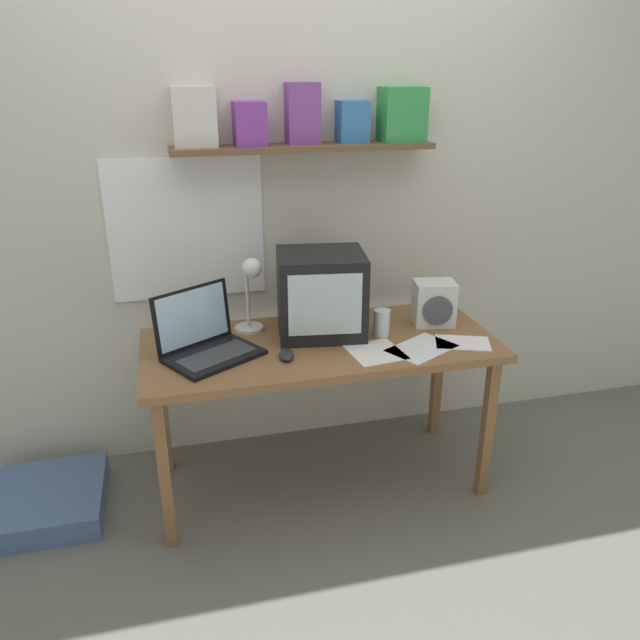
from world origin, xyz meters
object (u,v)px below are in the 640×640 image
(corner_desk, at_px, (320,356))
(juice_glass, at_px, (382,324))
(laptop, at_px, (205,339))
(floor_cushion, at_px, (45,502))
(loose_paper_near_monitor, at_px, (422,348))
(computer_mouse, at_px, (286,355))
(open_notebook, at_px, (376,352))
(space_heater, at_px, (434,303))
(crt_monitor, at_px, (321,294))
(printed_handout, at_px, (463,343))
(desk_lamp, at_px, (251,286))

(corner_desk, xyz_separation_m, juice_glass, (0.28, -0.00, 0.12))
(laptop, xyz_separation_m, floor_cushion, (-0.73, 0.07, -0.72))
(corner_desk, relative_size, loose_paper_near_monitor, 4.52)
(floor_cushion, bearing_deg, computer_mouse, -10.47)
(computer_mouse, xyz_separation_m, open_notebook, (0.37, -0.04, -0.01))
(corner_desk, height_order, space_heater, space_heater)
(crt_monitor, distance_m, printed_handout, 0.64)
(corner_desk, relative_size, computer_mouse, 13.55)
(desk_lamp, bearing_deg, corner_desk, -53.75)
(crt_monitor, xyz_separation_m, open_notebook, (0.17, -0.26, -0.18))
(space_heater, height_order, printed_handout, space_heater)
(space_heater, bearing_deg, computer_mouse, -155.07)
(corner_desk, bearing_deg, printed_handout, -15.55)
(corner_desk, height_order, printed_handout, printed_handout)
(corner_desk, height_order, crt_monitor, crt_monitor)
(crt_monitor, bearing_deg, printed_handout, -16.86)
(juice_glass, bearing_deg, laptop, 179.84)
(laptop, bearing_deg, corner_desk, -30.54)
(corner_desk, bearing_deg, open_notebook, -39.70)
(crt_monitor, height_order, floor_cushion, crt_monitor)
(crt_monitor, xyz_separation_m, loose_paper_near_monitor, (0.36, -0.27, -0.18))
(corner_desk, bearing_deg, laptop, -179.77)
(floor_cushion, bearing_deg, space_heater, 0.07)
(desk_lamp, distance_m, loose_paper_near_monitor, 0.77)
(floor_cushion, bearing_deg, juice_glass, -2.73)
(corner_desk, distance_m, space_heater, 0.58)
(laptop, distance_m, floor_cushion, 1.03)
(crt_monitor, relative_size, space_heater, 2.03)
(crt_monitor, relative_size, juice_glass, 3.44)
(juice_glass, distance_m, floor_cushion, 1.65)
(laptop, distance_m, desk_lamp, 0.32)
(computer_mouse, xyz_separation_m, loose_paper_near_monitor, (0.56, -0.05, -0.01))
(crt_monitor, xyz_separation_m, printed_handout, (0.56, -0.26, -0.18))
(corner_desk, height_order, computer_mouse, computer_mouse)
(crt_monitor, bearing_deg, corner_desk, -98.43)
(juice_glass, relative_size, computer_mouse, 1.07)
(space_heater, bearing_deg, open_notebook, -136.78)
(printed_handout, bearing_deg, open_notebook, -180.00)
(corner_desk, bearing_deg, floor_cushion, 176.84)
(printed_handout, distance_m, floor_cushion, 1.93)
(computer_mouse, distance_m, printed_handout, 0.76)
(corner_desk, height_order, floor_cushion, corner_desk)
(crt_monitor, bearing_deg, juice_glass, -13.88)
(desk_lamp, height_order, open_notebook, desk_lamp)
(crt_monitor, height_order, desk_lamp, crt_monitor)
(corner_desk, xyz_separation_m, computer_mouse, (-0.17, -0.13, 0.08))
(corner_desk, height_order, laptop, laptop)
(crt_monitor, distance_m, laptop, 0.53)
(corner_desk, height_order, open_notebook, open_notebook)
(laptop, xyz_separation_m, loose_paper_near_monitor, (0.88, -0.17, -0.06))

